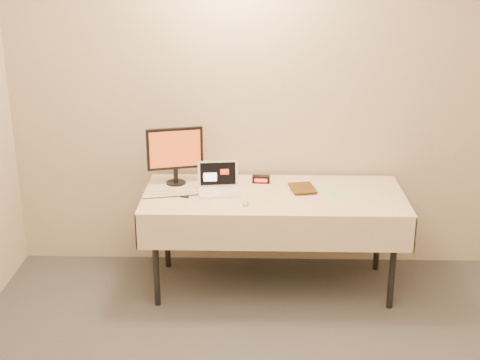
{
  "coord_description": "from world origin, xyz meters",
  "views": [
    {
      "loc": [
        -0.13,
        -2.41,
        2.44
      ],
      "look_at": [
        -0.24,
        1.99,
        0.86
      ],
      "focal_mm": 50.0,
      "sensor_mm": 36.0,
      "label": 1
    }
  ],
  "objects_px": {
    "table": "(274,202)",
    "book": "(292,176)",
    "monitor": "(175,151)",
    "laptop": "(219,185)"
  },
  "relations": [
    {
      "from": "table",
      "to": "laptop",
      "type": "xyz_separation_m",
      "value": [
        -0.4,
        0.05,
        0.11
      ]
    },
    {
      "from": "monitor",
      "to": "book",
      "type": "distance_m",
      "value": 0.87
    },
    {
      "from": "monitor",
      "to": "book",
      "type": "relative_size",
      "value": 1.88
    },
    {
      "from": "table",
      "to": "laptop",
      "type": "distance_m",
      "value": 0.41
    },
    {
      "from": "table",
      "to": "monitor",
      "type": "xyz_separation_m",
      "value": [
        -0.72,
        0.2,
        0.31
      ]
    },
    {
      "from": "table",
      "to": "book",
      "type": "distance_m",
      "value": 0.23
    },
    {
      "from": "table",
      "to": "monitor",
      "type": "relative_size",
      "value": 4.36
    },
    {
      "from": "laptop",
      "to": "monitor",
      "type": "distance_m",
      "value": 0.41
    },
    {
      "from": "monitor",
      "to": "book",
      "type": "height_order",
      "value": "monitor"
    },
    {
      "from": "laptop",
      "to": "book",
      "type": "xyz_separation_m",
      "value": [
        0.52,
        0.02,
        0.06
      ]
    }
  ]
}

